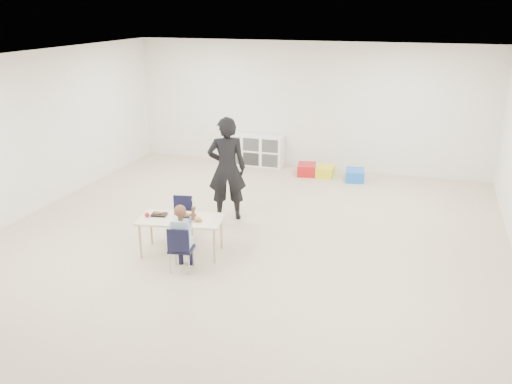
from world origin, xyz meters
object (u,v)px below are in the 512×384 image
(child, at_px, (181,235))
(adult, at_px, (227,169))
(table, at_px, (182,236))
(chair_near, at_px, (182,248))
(cubby_shelf, at_px, (254,150))

(child, distance_m, adult, 2.08)
(table, xyz_separation_m, adult, (0.14, 1.55, 0.61))
(chair_near, height_order, adult, adult)
(adult, bearing_deg, child, 72.45)
(cubby_shelf, relative_size, adult, 0.78)
(table, height_order, adult, adult)
(cubby_shelf, bearing_deg, chair_near, -82.52)
(table, relative_size, chair_near, 1.95)
(chair_near, relative_size, child, 0.63)
(child, xyz_separation_m, cubby_shelf, (-0.70, 5.36, -0.18))
(table, xyz_separation_m, cubby_shelf, (-0.47, 4.87, 0.06))
(chair_near, bearing_deg, cubby_shelf, 87.73)
(chair_near, relative_size, adult, 0.38)
(chair_near, bearing_deg, child, -9.75)
(chair_near, xyz_separation_m, child, (0.00, 0.00, 0.19))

